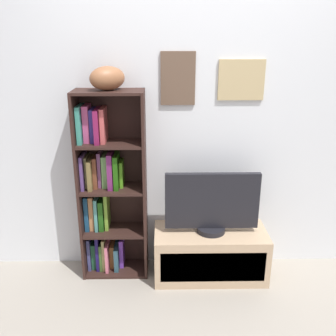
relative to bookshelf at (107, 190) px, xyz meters
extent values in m
cube|color=silver|center=(0.69, 0.13, 0.48)|extent=(4.80, 0.06, 2.36)
cube|color=brown|center=(0.55, 0.09, 0.83)|extent=(0.25, 0.02, 0.38)
cube|color=slate|center=(0.55, 0.09, 0.83)|extent=(0.20, 0.01, 0.33)
cube|color=tan|center=(1.01, 0.09, 0.82)|extent=(0.34, 0.02, 0.29)
cube|color=gray|center=(1.01, 0.09, 0.82)|extent=(0.29, 0.01, 0.24)
cube|color=black|center=(-0.19, -0.03, 0.03)|extent=(0.02, 0.27, 1.47)
cube|color=black|center=(0.30, -0.03, 0.03)|extent=(0.02, 0.27, 1.47)
cube|color=black|center=(0.05, 0.10, 0.03)|extent=(0.51, 0.01, 1.47)
cube|color=black|center=(0.05, -0.03, -0.69)|extent=(0.47, 0.26, 0.02)
cube|color=black|center=(0.05, -0.03, -0.33)|extent=(0.47, 0.26, 0.02)
cube|color=black|center=(0.05, -0.03, 0.02)|extent=(0.47, 0.26, 0.02)
cube|color=black|center=(0.05, -0.03, 0.38)|extent=(0.47, 0.26, 0.02)
cube|color=black|center=(0.05, -0.03, 0.76)|extent=(0.47, 0.26, 0.02)
cube|color=#3E4174|center=(-0.16, 0.01, -0.54)|extent=(0.02, 0.18, 0.28)
cube|color=#1D4D32|center=(-0.13, 0.01, -0.57)|extent=(0.04, 0.16, 0.22)
cube|color=#1B134E|center=(-0.09, 0.00, -0.53)|extent=(0.02, 0.19, 0.31)
cube|color=#385425|center=(-0.07, 0.00, -0.57)|extent=(0.02, 0.19, 0.23)
cube|color=#958E53|center=(-0.04, 0.00, -0.54)|extent=(0.02, 0.19, 0.28)
cube|color=#C96378|center=(-0.02, -0.01, -0.56)|extent=(0.02, 0.21, 0.24)
cube|color=brown|center=(0.02, 0.02, -0.58)|extent=(0.04, 0.15, 0.20)
cube|color=#284A57|center=(0.06, -0.01, -0.58)|extent=(0.03, 0.20, 0.20)
cube|color=purple|center=(0.09, 0.02, -0.56)|extent=(0.03, 0.14, 0.25)
cube|color=navy|center=(-0.16, 0.01, -0.18)|extent=(0.03, 0.17, 0.29)
cube|color=#BC7B4B|center=(-0.12, 0.01, -0.18)|extent=(0.04, 0.16, 0.28)
cube|color=teal|center=(-0.08, 0.00, -0.19)|extent=(0.02, 0.18, 0.27)
cube|color=#1E5114|center=(-0.05, 0.01, -0.20)|extent=(0.04, 0.18, 0.25)
cube|color=olive|center=(-0.01, 0.01, -0.17)|extent=(0.03, 0.16, 0.31)
cube|color=#5A3E7A|center=(-0.16, -0.01, 0.16)|extent=(0.02, 0.21, 0.26)
cube|color=brown|center=(-0.14, 0.01, 0.15)|extent=(0.02, 0.17, 0.25)
cube|color=brown|center=(-0.11, -0.01, 0.15)|extent=(0.03, 0.21, 0.23)
cube|color=brown|center=(-0.07, 0.01, 0.15)|extent=(0.03, 0.17, 0.24)
cube|color=#70406A|center=(-0.04, 0.02, 0.17)|extent=(0.03, 0.14, 0.27)
cube|color=#669953|center=(0.00, 0.02, 0.16)|extent=(0.04, 0.15, 0.25)
cube|color=#68215A|center=(0.04, -0.01, 0.17)|extent=(0.04, 0.20, 0.27)
cube|color=#1D500D|center=(0.09, -0.01, 0.16)|extent=(0.03, 0.20, 0.26)
cube|color=#549B1F|center=(0.12, 0.02, 0.13)|extent=(0.02, 0.15, 0.20)
cube|color=teal|center=(-0.16, -0.01, 0.52)|extent=(0.03, 0.21, 0.27)
cube|color=#B54576|center=(-0.11, 0.01, 0.52)|extent=(0.04, 0.16, 0.27)
cube|color=navy|center=(-0.07, 0.01, 0.51)|extent=(0.03, 0.17, 0.24)
cube|color=maroon|center=(-0.03, -0.01, 0.51)|extent=(0.03, 0.21, 0.25)
cube|color=#BB4F4D|center=(0.01, 0.00, 0.51)|extent=(0.03, 0.19, 0.25)
ellipsoid|color=brown|center=(0.05, -0.03, 0.85)|extent=(0.31, 0.28, 0.17)
cube|color=tan|center=(0.81, -0.10, -0.51)|extent=(0.88, 0.40, 0.39)
cube|color=#836D54|center=(0.81, -0.29, -0.51)|extent=(0.79, 0.01, 0.25)
cylinder|color=black|center=(0.81, -0.10, -0.30)|extent=(0.22, 0.22, 0.04)
cube|color=black|center=(0.81, -0.10, -0.05)|extent=(0.71, 0.04, 0.44)
cube|color=#2C344F|center=(0.81, -0.11, -0.05)|extent=(0.67, 0.01, 0.40)
camera|label=1|loc=(0.43, -2.74, 1.14)|focal=41.03mm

